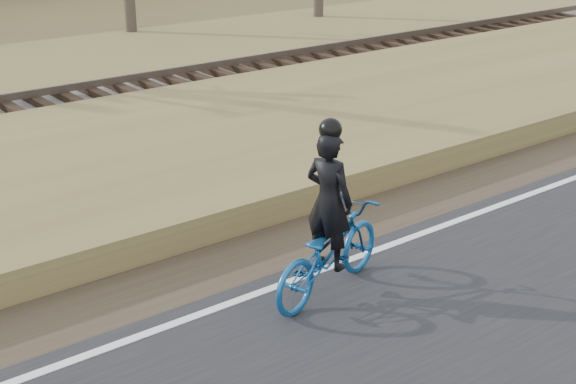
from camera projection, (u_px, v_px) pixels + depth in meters
ground at (347, 275)px, 10.10m from camera, size 120.00×120.00×0.00m
road at (509, 361)px, 8.25m from camera, size 120.00×6.00×0.06m
edge_line at (337, 264)px, 10.22m from camera, size 120.00×0.12×0.01m
shoulder at (289, 241)px, 10.98m from camera, size 120.00×1.60×0.04m
embankment at (177, 169)px, 13.11m from camera, size 120.00×5.00×0.44m
ballast at (80, 117)px, 15.91m from camera, size 120.00×3.00×0.45m
railroad at (78, 102)px, 15.80m from camera, size 120.00×2.40×0.29m
cyclist at (328, 240)px, 9.32m from camera, size 2.13×1.22×2.15m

